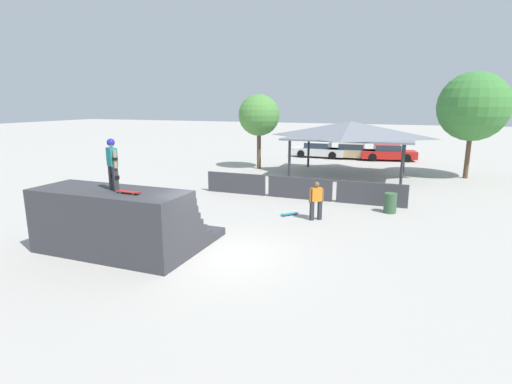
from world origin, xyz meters
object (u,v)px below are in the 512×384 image
Objects in this scene: skater_on_deck at (112,161)px; tree_far_back at (473,107)px; trash_bin at (390,203)px; parked_car_white at (319,150)px; parked_car_tan at (352,152)px; parked_car_red at (388,153)px; tree_beside_pavilion at (259,115)px; bystander_walking at (316,199)px; skateboard_on_ground at (289,214)px; skateboard_on_deck at (129,192)px.

tree_far_back is at bearing 87.60° from skater_on_deck.
skater_on_deck reaches higher than trash_bin.
skater_on_deck is 21.40m from tree_far_back.
tree_far_back is 12.81m from parked_car_white.
parked_car_tan is (2.80, 0.11, 0.00)m from parked_car_white.
parked_car_white is at bearing 170.48° from parked_car_red.
tree_beside_pavilion is at bearing 136.42° from trash_bin.
skater_on_deck is 7.83m from bystander_walking.
skateboard_on_ground is at bearing -78.76° from parked_car_white.
skater_on_deck is 24.32m from parked_car_white.
skateboard_on_deck reaches higher than parked_car_tan.
skater_on_deck is at bearing -133.61° from trash_bin.
parked_car_red is (1.65, 18.60, -0.26)m from bystander_walking.
skateboard_on_ground is 12.62m from tree_beside_pavilion.
tree_far_back is at bearing -154.48° from bystander_walking.
skateboard_on_deck reaches higher than parked_car_white.
parked_car_tan is 2.81m from parked_car_red.
parked_car_white is at bearing 117.99° from skater_on_deck.
tree_beside_pavilion reaches higher than parked_car_red.
parked_car_white is 0.99× the size of parked_car_red.
tree_beside_pavilion reaches higher than skateboard_on_deck.
tree_beside_pavilion is (-6.61, 11.02, 2.84)m from bystander_walking.
trash_bin is (6.84, 8.18, -1.64)m from skateboard_on_deck.
skateboard_on_ground is (-1.16, 0.24, -0.80)m from bystander_walking.
skateboard_on_ground is (3.71, 6.02, -2.84)m from skater_on_deck.
parked_car_red is at bearing 93.65° from trash_bin.
skateboard_on_deck is 17.29m from tree_beside_pavilion.
tree_far_back is (11.48, 18.00, 1.44)m from skater_on_deck.
tree_far_back is 10.69m from parked_car_tan.
bystander_walking is 0.30× the size of tree_beside_pavilion.
bystander_walking is 14.32m from tree_far_back.
parked_car_white is at bearing 70.29° from tree_beside_pavilion.
bystander_walking is at bearing 58.53° from skateboard_on_deck.
tree_far_back reaches higher than trash_bin.
tree_far_back reaches higher than skateboard_on_deck.
parked_car_red reaches higher than skateboard_on_ground.
parked_car_red is (2.81, 0.07, -0.00)m from parked_car_tan.
tree_beside_pavilion is 0.81× the size of tree_far_back.
bystander_walking reaches higher than parked_car_white.
bystander_walking is at bearing -59.05° from tree_beside_pavilion.
parked_car_tan is at bearing 103.25° from trash_bin.
parked_car_tan is at bearing 86.11° from skateboard_on_deck.
tree_beside_pavilion is at bearing -113.51° from skateboard_on_ground.
skateboard_on_deck is 7.40m from bystander_walking.
skater_on_deck is 0.35× the size of parked_car_white.
skateboard_on_ground is at bearing -47.63° from bystander_walking.
skater_on_deck is at bearing 8.07° from skateboard_on_ground.
skater_on_deck reaches higher than parked_car_white.
bystander_walking is at bearing -118.45° from tree_far_back.
tree_far_back is at bearing 62.50° from skateboard_on_deck.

